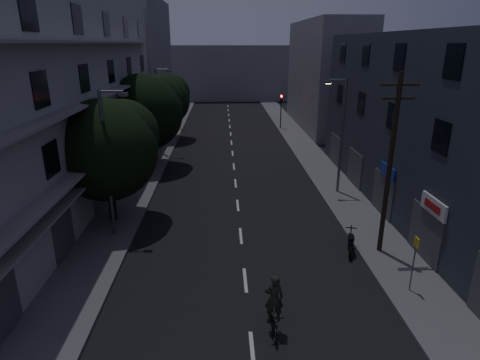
{
  "coord_description": "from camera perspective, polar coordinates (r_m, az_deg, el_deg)",
  "views": [
    {
      "loc": [
        -0.94,
        -9.44,
        10.34
      ],
      "look_at": [
        0.0,
        12.0,
        3.0
      ],
      "focal_mm": 30.0,
      "sensor_mm": 36.0,
      "label": 1
    }
  ],
  "objects": [
    {
      "name": "ground",
      "position": [
        35.97,
        -0.9,
        2.17
      ],
      "size": [
        160.0,
        160.0,
        0.0
      ],
      "primitive_type": "plane",
      "color": "black",
      "rests_on": "ground"
    },
    {
      "name": "sidewalk_left",
      "position": [
        36.53,
        -12.75,
        2.08
      ],
      "size": [
        3.0,
        90.0,
        0.15
      ],
      "primitive_type": "cube",
      "color": "#565659",
      "rests_on": "ground"
    },
    {
      "name": "sidewalk_right",
      "position": [
        36.91,
        10.82,
        2.39
      ],
      "size": [
        3.0,
        90.0,
        0.15
      ],
      "primitive_type": "cube",
      "color": "#565659",
      "rests_on": "ground"
    },
    {
      "name": "lane_markings",
      "position": [
        41.99,
        -1.15,
        4.63
      ],
      "size": [
        0.15,
        60.5,
        0.01
      ],
      "color": "beige",
      "rests_on": "ground"
    },
    {
      "name": "building_left",
      "position": [
        29.77,
        -24.71,
        10.74
      ],
      "size": [
        7.0,
        36.0,
        14.0
      ],
      "color": "#A7A8A3",
      "rests_on": "ground"
    },
    {
      "name": "building_right",
      "position": [
        27.2,
        26.12,
        6.71
      ],
      "size": [
        6.19,
        28.0,
        11.0
      ],
      "color": "#292D38",
      "rests_on": "ground"
    },
    {
      "name": "building_far_left",
      "position": [
        58.54,
        -13.95,
        16.06
      ],
      "size": [
        6.0,
        20.0,
        16.0
      ],
      "primitive_type": "cube",
      "color": "slate",
      "rests_on": "ground"
    },
    {
      "name": "building_far_right",
      "position": [
        53.18,
        11.96,
        14.35
      ],
      "size": [
        6.0,
        20.0,
        13.0
      ],
      "primitive_type": "cube",
      "color": "slate",
      "rests_on": "ground"
    },
    {
      "name": "building_far_end",
      "position": [
        79.63,
        -1.89,
        15.02
      ],
      "size": [
        24.0,
        8.0,
        10.0
      ],
      "primitive_type": "cube",
      "color": "slate",
      "rests_on": "ground"
    },
    {
      "name": "tree_near",
      "position": [
        24.37,
        -18.38,
        4.61
      ],
      "size": [
        5.94,
        5.94,
        7.32
      ],
      "color": "black",
      "rests_on": "sidewalk_left"
    },
    {
      "name": "tree_mid",
      "position": [
        35.07,
        -13.32,
        9.77
      ],
      "size": [
        6.42,
        6.42,
        7.9
      ],
      "color": "black",
      "rests_on": "sidewalk_left"
    },
    {
      "name": "tree_far",
      "position": [
        45.63,
        -10.78,
        11.37
      ],
      "size": [
        5.78,
        5.78,
        7.15
      ],
      "color": "black",
      "rests_on": "sidewalk_left"
    },
    {
      "name": "traffic_signal_far_right",
      "position": [
        50.95,
        5.87,
        10.61
      ],
      "size": [
        0.28,
        0.37,
        4.1
      ],
      "color": "black",
      "rests_on": "sidewalk_right"
    },
    {
      "name": "traffic_signal_far_left",
      "position": [
        51.05,
        -8.82,
        10.51
      ],
      "size": [
        0.28,
        0.37,
        4.1
      ],
      "color": "black",
      "rests_on": "sidewalk_left"
    },
    {
      "name": "street_lamp_left_near",
      "position": [
        22.35,
        -18.2,
        3.04
      ],
      "size": [
        1.51,
        0.25,
        8.0
      ],
      "color": "#56585D",
      "rests_on": "sidewalk_left"
    },
    {
      "name": "street_lamp_right",
      "position": [
        28.76,
        14.11,
        6.8
      ],
      "size": [
        1.51,
        0.25,
        8.0
      ],
      "color": "#5B5E63",
      "rests_on": "sidewalk_right"
    },
    {
      "name": "street_lamp_left_far",
      "position": [
        39.44,
        -11.43,
        10.14
      ],
      "size": [
        1.51,
        0.25,
        8.0
      ],
      "color": "#595C61",
      "rests_on": "sidewalk_left"
    },
    {
      "name": "utility_pole",
      "position": [
        20.64,
        20.56,
        2.28
      ],
      "size": [
        1.8,
        0.24,
        9.0
      ],
      "color": "black",
      "rests_on": "sidewalk_right"
    },
    {
      "name": "bus_stop_sign",
      "position": [
        18.72,
        23.6,
        -9.67
      ],
      "size": [
        0.06,
        0.35,
        2.52
      ],
      "color": "#595B60",
      "rests_on": "sidewalk_right"
    },
    {
      "name": "motorcycle",
      "position": [
        21.75,
        15.42,
        -8.74
      ],
      "size": [
        0.81,
        1.95,
        1.28
      ],
      "rotation": [
        0.0,
        0.0,
        -0.29
      ],
      "color": "black",
      "rests_on": "ground"
    },
    {
      "name": "cyclist",
      "position": [
        15.78,
        4.8,
        -18.33
      ],
      "size": [
        0.71,
        1.92,
        2.42
      ],
      "rotation": [
        0.0,
        0.0,
        0.01
      ],
      "color": "black",
      "rests_on": "ground"
    }
  ]
}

